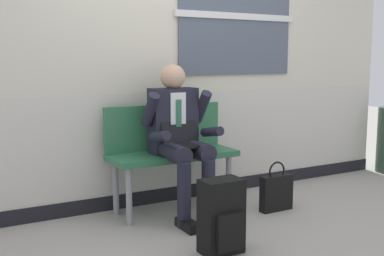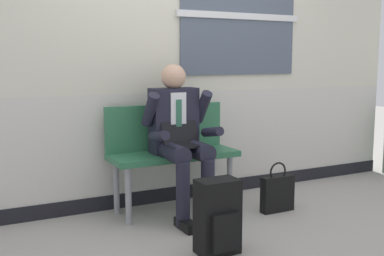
{
  "view_description": "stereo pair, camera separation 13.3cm",
  "coord_description": "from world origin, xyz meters",
  "views": [
    {
      "loc": [
        -1.94,
        -3.19,
        1.3
      ],
      "look_at": [
        -0.07,
        0.16,
        0.75
      ],
      "focal_mm": 44.25,
      "sensor_mm": 36.0,
      "label": 1
    },
    {
      "loc": [
        -1.82,
        -3.25,
        1.3
      ],
      "look_at": [
        -0.07,
        0.16,
        0.75
      ],
      "focal_mm": 44.25,
      "sensor_mm": 36.0,
      "label": 2
    }
  ],
  "objects": [
    {
      "name": "handbag",
      "position": [
        0.64,
        -0.07,
        0.17
      ],
      "size": [
        0.31,
        0.09,
        0.44
      ],
      "color": "black",
      "rests_on": "ground"
    },
    {
      "name": "ground_plane",
      "position": [
        0.0,
        0.0,
        0.0
      ],
      "size": [
        18.0,
        18.0,
        0.0
      ],
      "primitive_type": "plane",
      "color": "#9E9991"
    },
    {
      "name": "bench_with_person",
      "position": [
        -0.14,
        0.43,
        0.55
      ],
      "size": [
        1.1,
        0.42,
        0.92
      ],
      "color": "#2D6B47",
      "rests_on": "ground"
    },
    {
      "name": "backpack",
      "position": [
        -0.27,
        -0.6,
        0.25
      ],
      "size": [
        0.28,
        0.22,
        0.51
      ],
      "color": "black",
      "rests_on": "ground"
    },
    {
      "name": "person_seated",
      "position": [
        -0.14,
        0.23,
        0.69
      ],
      "size": [
        0.57,
        0.7,
        1.27
      ],
      "color": "#1E1E2D",
      "rests_on": "ground"
    },
    {
      "name": "station_wall",
      "position": [
        0.01,
        0.71,
        1.55
      ],
      "size": [
        5.17,
        0.17,
        3.12
      ],
      "color": "beige",
      "rests_on": "ground"
    }
  ]
}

